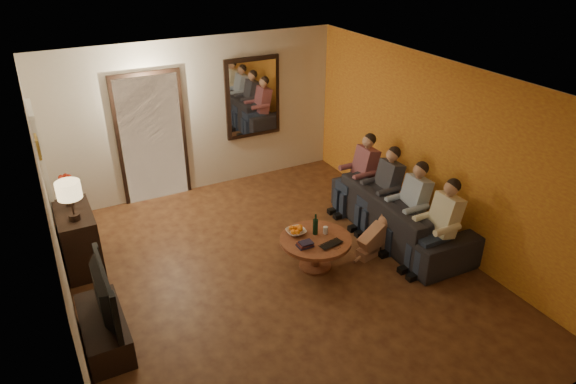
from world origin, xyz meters
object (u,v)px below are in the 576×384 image
tv_stand (104,330)px  person_d (361,176)px  dresser (79,239)px  dog (373,237)px  wine_bottle (315,224)px  laptop (333,246)px  person_a (440,229)px  tv (97,295)px  table_lamp (71,201)px  person_c (384,192)px  coffee_table (315,252)px  bowl (296,232)px  person_b (410,209)px  sofa (400,213)px

tv_stand → person_d: 4.42m
dresser → dog: 4.00m
tv_stand → dog: 3.66m
person_d → wine_bottle: size_ratio=3.87×
dresser → laptop: size_ratio=2.86×
dresser → wine_bottle: dresser is taller
person_a → laptop: (-1.34, 0.48, -0.14)m
tv → laptop: 2.90m
table_lamp → person_c: 4.34m
person_d → dresser: bearing=173.9°
person_c → coffee_table: (-1.44, -0.44, -0.38)m
person_a → bowl: person_a is taller
person_b → person_d: 1.20m
tv_stand → coffee_table: size_ratio=1.14×
bowl → dog: bearing=-18.1°
dresser → person_a: (4.23, -2.25, 0.18)m
person_d → dog: bearing=-116.3°
coffee_table → person_a: bearing=-27.8°
tv → sofa: 4.36m
dog → table_lamp: bearing=146.9°
table_lamp → coffee_table: table_lamp is taller
table_lamp → person_b: table_lamp is taller
dog → person_b: bearing=-15.8°
person_b → person_c: same height
person_c → bowl: (-1.62, -0.22, -0.12)m
tv → dog: 3.68m
sofa → person_d: person_d is taller
person_a → wine_bottle: 1.63m
sofa → tv_stand: bearing=96.3°
person_d → coffee_table: 1.82m
person_d → dog: (-0.57, -1.16, -0.32)m
person_c → dresser: bearing=166.1°
sofa → person_a: bearing=175.7°
table_lamp → person_a: bearing=-25.6°
person_a → person_d: (0.00, 1.80, 0.00)m
table_lamp → dog: 4.00m
sofa → laptop: (-1.44, -0.42, 0.11)m
tv_stand → bowl: bearing=8.7°
wine_bottle → laptop: wine_bottle is taller
dresser → person_b: (4.23, -1.65, 0.18)m
person_c → dog: 0.87m
coffee_table → table_lamp: bearing=155.5°
person_c → tv: bearing=-171.7°
dresser → tv_stand: (0.00, -1.67, -0.24)m
dog → person_d: bearing=51.5°
person_d → sofa: bearing=-83.7°
laptop → table_lamp: bearing=141.1°
person_b → wine_bottle: size_ratio=3.87×
sofa → coffee_table: size_ratio=2.54×
person_b → wine_bottle: 1.41m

